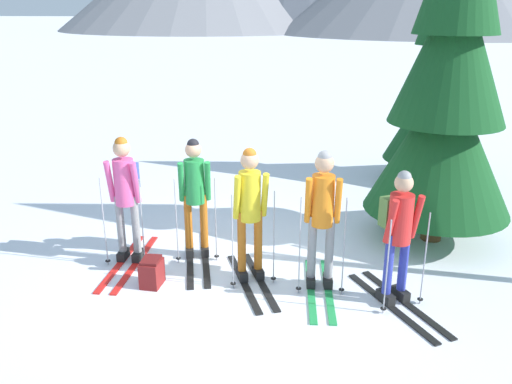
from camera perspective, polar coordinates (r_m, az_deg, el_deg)
The scene contains 9 objects.
ground_plane at distance 7.39m, azimuth -2.19°, elevation -8.18°, with size 400.00×400.00×0.00m, color white.
skier_in_pink at distance 7.42m, azimuth -13.92°, elevation -0.04°, with size 0.61×1.77×1.80m.
skier_in_green at distance 7.40m, azimuth -6.62°, elevation 0.02°, with size 0.72×1.80×1.74m.
skier_in_yellow at distance 6.68m, azimuth -0.65°, elevation -1.86°, with size 0.86×1.59×1.79m.
skier_in_orange at distance 6.55m, azimuth 7.18°, elevation -2.09°, with size 0.61×1.62×1.81m.
skier_in_red at distance 6.42m, azimuth 15.17°, elevation -4.05°, with size 1.10×1.62×1.68m.
pine_tree_near at distance 8.06m, azimuth 20.13°, elevation 10.78°, with size 2.15×2.15×5.18m.
pine_tree_mid at distance 11.18m, azimuth 19.17°, elevation 11.64°, with size 1.91×1.91×4.62m.
backpack_on_snow_front at distance 7.00m, azimuth -11.21°, elevation -8.50°, with size 0.27×0.34×0.38m.
Camera 1 is at (1.00, -6.47, 3.42)m, focal length 36.98 mm.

